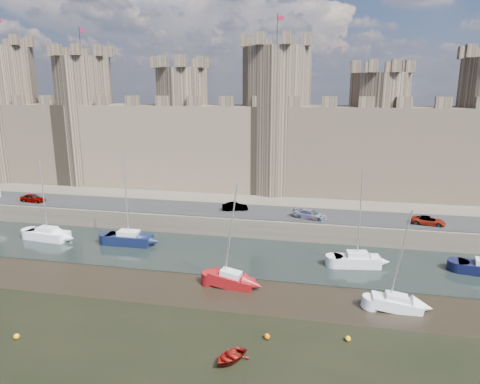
{
  "coord_description": "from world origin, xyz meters",
  "views": [
    {
      "loc": [
        10.5,
        -22.3,
        19.32
      ],
      "look_at": [
        1.41,
        22.0,
        8.28
      ],
      "focal_mm": 32.0,
      "sensor_mm": 36.0,
      "label": 1
    }
  ],
  "objects_px": {
    "car_1": "(235,207)",
    "sailboat_1": "(129,238)",
    "sailboat_2": "(357,260)",
    "car_3": "(428,221)",
    "sailboat_4": "(231,279)",
    "car_2": "(310,214)",
    "car_0": "(33,198)",
    "sailboat_0": "(48,234)",
    "sailboat_5": "(396,303)"
  },
  "relations": [
    {
      "from": "car_0",
      "to": "car_3",
      "type": "bearing_deg",
      "value": -83.86
    },
    {
      "from": "car_0",
      "to": "sailboat_5",
      "type": "height_order",
      "value": "sailboat_5"
    },
    {
      "from": "car_1",
      "to": "sailboat_1",
      "type": "xyz_separation_m",
      "value": [
        -11.66,
        -9.42,
        -2.21
      ]
    },
    {
      "from": "car_3",
      "to": "sailboat_4",
      "type": "distance_m",
      "value": 27.51
    },
    {
      "from": "sailboat_0",
      "to": "sailboat_5",
      "type": "xyz_separation_m",
      "value": [
        41.85,
        -9.85,
        -0.12
      ]
    },
    {
      "from": "car_0",
      "to": "sailboat_2",
      "type": "bearing_deg",
      "value": -94.97
    },
    {
      "from": "car_3",
      "to": "sailboat_2",
      "type": "bearing_deg",
      "value": 145.6
    },
    {
      "from": "car_3",
      "to": "car_0",
      "type": "bearing_deg",
      "value": 100.42
    },
    {
      "from": "sailboat_1",
      "to": "sailboat_2",
      "type": "xyz_separation_m",
      "value": [
        27.78,
        -1.25,
        -0.03
      ]
    },
    {
      "from": "car_0",
      "to": "sailboat_0",
      "type": "distance_m",
      "value": 11.64
    },
    {
      "from": "sailboat_5",
      "to": "sailboat_1",
      "type": "bearing_deg",
      "value": 160.02
    },
    {
      "from": "sailboat_2",
      "to": "car_2",
      "type": "bearing_deg",
      "value": 113.92
    },
    {
      "from": "sailboat_4",
      "to": "sailboat_2",
      "type": "bearing_deg",
      "value": 37.04
    },
    {
      "from": "sailboat_0",
      "to": "sailboat_4",
      "type": "height_order",
      "value": "sailboat_0"
    },
    {
      "from": "car_2",
      "to": "sailboat_2",
      "type": "bearing_deg",
      "value": -131.05
    },
    {
      "from": "car_1",
      "to": "sailboat_2",
      "type": "height_order",
      "value": "sailboat_2"
    },
    {
      "from": "car_1",
      "to": "sailboat_4",
      "type": "relative_size",
      "value": 0.34
    },
    {
      "from": "sailboat_0",
      "to": "sailboat_2",
      "type": "bearing_deg",
      "value": 5.32
    },
    {
      "from": "car_0",
      "to": "sailboat_1",
      "type": "bearing_deg",
      "value": -106.07
    },
    {
      "from": "sailboat_5",
      "to": "sailboat_2",
      "type": "bearing_deg",
      "value": 106.28
    },
    {
      "from": "sailboat_1",
      "to": "car_2",
      "type": "bearing_deg",
      "value": 18.24
    },
    {
      "from": "car_1",
      "to": "sailboat_4",
      "type": "bearing_deg",
      "value": 173.76
    },
    {
      "from": "car_3",
      "to": "sailboat_4",
      "type": "height_order",
      "value": "sailboat_4"
    },
    {
      "from": "sailboat_4",
      "to": "sailboat_5",
      "type": "relative_size",
      "value": 1.13
    },
    {
      "from": "car_0",
      "to": "car_1",
      "type": "distance_m",
      "value": 30.87
    },
    {
      "from": "sailboat_2",
      "to": "car_1",
      "type": "bearing_deg",
      "value": 138.1
    },
    {
      "from": "sailboat_1",
      "to": "sailboat_5",
      "type": "height_order",
      "value": "sailboat_1"
    },
    {
      "from": "sailboat_2",
      "to": "sailboat_5",
      "type": "distance_m",
      "value": 9.49
    },
    {
      "from": "car_2",
      "to": "car_3",
      "type": "bearing_deg",
      "value": -71.74
    },
    {
      "from": "sailboat_2",
      "to": "sailboat_4",
      "type": "bearing_deg",
      "value": -157.6
    },
    {
      "from": "car_0",
      "to": "sailboat_1",
      "type": "xyz_separation_m",
      "value": [
        19.17,
        -7.71,
        -2.27
      ]
    },
    {
      "from": "car_0",
      "to": "car_3",
      "type": "distance_m",
      "value": 56.05
    },
    {
      "from": "car_1",
      "to": "sailboat_1",
      "type": "distance_m",
      "value": 15.15
    },
    {
      "from": "sailboat_4",
      "to": "sailboat_5",
      "type": "distance_m",
      "value": 15.56
    },
    {
      "from": "sailboat_4",
      "to": "sailboat_5",
      "type": "height_order",
      "value": "sailboat_4"
    },
    {
      "from": "car_2",
      "to": "car_0",
      "type": "bearing_deg",
      "value": 106.48
    },
    {
      "from": "sailboat_2",
      "to": "sailboat_4",
      "type": "xyz_separation_m",
      "value": [
        -12.59,
        -7.5,
        -0.08
      ]
    },
    {
      "from": "car_3",
      "to": "sailboat_1",
      "type": "height_order",
      "value": "sailboat_1"
    },
    {
      "from": "car_0",
      "to": "car_3",
      "type": "height_order",
      "value": "car_0"
    },
    {
      "from": "sailboat_4",
      "to": "sailboat_0",
      "type": "bearing_deg",
      "value": 168.73
    },
    {
      "from": "sailboat_5",
      "to": "car_1",
      "type": "bearing_deg",
      "value": 132.53
    },
    {
      "from": "car_0",
      "to": "car_1",
      "type": "xyz_separation_m",
      "value": [
        30.83,
        1.71,
        -0.06
      ]
    },
    {
      "from": "car_1",
      "to": "sailboat_4",
      "type": "xyz_separation_m",
      "value": [
        3.53,
        -18.18,
        -2.32
      ]
    },
    {
      "from": "car_3",
      "to": "sailboat_0",
      "type": "xyz_separation_m",
      "value": [
        -48.07,
        -8.44,
        -2.25
      ]
    },
    {
      "from": "car_3",
      "to": "sailboat_5",
      "type": "bearing_deg",
      "value": 171.35
    },
    {
      "from": "sailboat_0",
      "to": "car_3",
      "type": "bearing_deg",
      "value": 16.48
    },
    {
      "from": "car_2",
      "to": "sailboat_5",
      "type": "xyz_separation_m",
      "value": [
        8.48,
        -17.88,
        -2.44
      ]
    },
    {
      "from": "sailboat_2",
      "to": "sailboat_5",
      "type": "relative_size",
      "value": 1.14
    },
    {
      "from": "car_1",
      "to": "sailboat_1",
      "type": "height_order",
      "value": "sailboat_1"
    },
    {
      "from": "sailboat_2",
      "to": "sailboat_4",
      "type": "relative_size",
      "value": 1.02
    }
  ]
}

